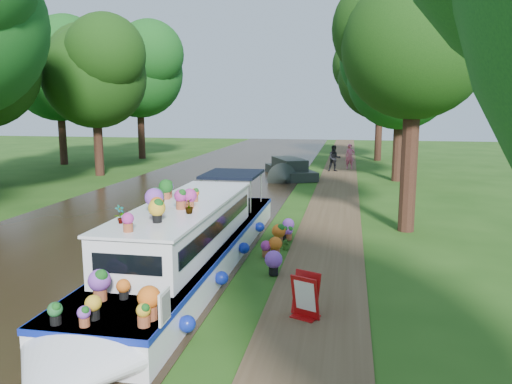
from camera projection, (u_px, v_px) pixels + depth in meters
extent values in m
plane|color=#1F4511|center=(286.00, 249.00, 15.15)|extent=(100.00, 100.00, 0.00)
cube|color=black|center=(104.00, 239.00, 16.24)|extent=(10.00, 100.00, 0.02)
cube|color=#4B3823|center=(326.00, 251.00, 14.93)|extent=(2.20, 100.00, 0.03)
cube|color=white|center=(197.00, 250.00, 13.68)|extent=(2.20, 12.00, 0.75)
cube|color=navy|center=(196.00, 239.00, 13.63)|extent=(2.24, 12.04, 0.12)
cube|color=white|center=(187.00, 225.00, 12.75)|extent=(1.80, 7.00, 1.05)
cube|color=white|center=(186.00, 204.00, 12.66)|extent=(1.90, 7.10, 0.06)
cube|color=black|center=(221.00, 223.00, 12.58)|extent=(0.03, 6.40, 0.38)
cube|color=black|center=(153.00, 220.00, 12.91)|extent=(0.03, 6.40, 0.38)
cube|color=black|center=(232.00, 174.00, 17.59)|extent=(1.90, 2.40, 0.10)
cube|color=white|center=(164.00, 307.00, 8.13)|extent=(0.04, 0.45, 0.55)
imported|color=#134717|center=(120.00, 214.00, 10.35)|extent=(0.22, 0.25, 0.39)
imported|color=#134717|center=(189.00, 206.00, 11.32)|extent=(0.19, 0.19, 0.34)
cylinder|color=black|center=(409.00, 166.00, 16.97)|extent=(0.56, 0.56, 4.55)
sphere|color=black|center=(415.00, 46.00, 16.30)|extent=(4.80, 4.80, 4.80)
sphere|color=black|center=(453.00, 10.00, 15.26)|extent=(3.60, 3.60, 3.60)
sphere|color=black|center=(388.00, 28.00, 17.14)|extent=(3.84, 3.84, 3.84)
cylinder|color=black|center=(398.00, 148.00, 28.53)|extent=(0.56, 0.56, 3.85)
sphere|color=#134717|center=(401.00, 76.00, 27.84)|extent=(6.00, 6.00, 6.00)
sphere|color=#134717|center=(427.00, 51.00, 26.54)|extent=(4.50, 4.50, 4.50)
sphere|color=#134717|center=(381.00, 61.00, 28.89)|extent=(4.80, 4.80, 4.80)
cylinder|color=black|center=(378.00, 134.00, 39.24)|extent=(0.56, 0.56, 4.20)
sphere|color=black|center=(381.00, 77.00, 38.48)|extent=(6.60, 6.60, 6.60)
sphere|color=black|center=(401.00, 58.00, 37.06)|extent=(4.95, 4.95, 4.95)
sphere|color=black|center=(366.00, 65.00, 39.64)|extent=(5.28, 5.28, 5.28)
cylinder|color=black|center=(98.00, 145.00, 30.83)|extent=(0.56, 0.56, 3.85)
sphere|color=black|center=(95.00, 77.00, 30.13)|extent=(6.20, 6.20, 6.20)
sphere|color=black|center=(105.00, 54.00, 28.79)|extent=(4.65, 4.65, 4.65)
sphere|color=black|center=(87.00, 63.00, 31.22)|extent=(4.96, 4.96, 4.96)
cylinder|color=black|center=(141.00, 132.00, 40.74)|extent=(0.56, 0.56, 4.38)
sphere|color=#134717|center=(139.00, 74.00, 39.95)|extent=(7.00, 7.00, 7.00)
sphere|color=#134717|center=(150.00, 54.00, 38.44)|extent=(5.25, 5.25, 5.25)
sphere|color=#134717|center=(131.00, 62.00, 41.18)|extent=(5.60, 5.60, 5.60)
cylinder|color=black|center=(63.00, 136.00, 36.64)|extent=(0.56, 0.56, 4.20)
sphere|color=#134717|center=(58.00, 74.00, 35.88)|extent=(6.80, 6.80, 6.80)
sphere|color=#134717|center=(67.00, 52.00, 34.41)|extent=(5.10, 5.10, 5.10)
sphere|color=#134717|center=(52.00, 61.00, 37.07)|extent=(5.44, 5.44, 5.44)
cube|color=#222723|center=(290.00, 172.00, 30.54)|extent=(3.81, 5.59, 0.54)
cube|color=#222723|center=(289.00, 163.00, 30.01)|extent=(2.54, 3.41, 0.63)
cube|color=#A00B0C|center=(305.00, 316.00, 10.22)|extent=(0.63, 0.59, 0.03)
cube|color=#A00B0C|center=(305.00, 297.00, 10.04)|extent=(0.62, 0.44, 0.91)
cube|color=#A00B0C|center=(306.00, 293.00, 10.25)|extent=(0.62, 0.44, 0.91)
cube|color=white|center=(305.00, 296.00, 9.99)|extent=(0.47, 0.32, 0.64)
imported|color=pink|center=(350.00, 156.00, 34.04)|extent=(0.66, 0.46, 1.70)
imported|color=black|center=(334.00, 158.00, 32.67)|extent=(0.94, 0.79, 1.72)
imported|color=#386A1F|center=(286.00, 243.00, 15.07)|extent=(0.36, 0.32, 0.39)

